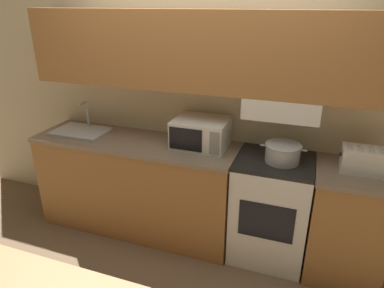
{
  "coord_description": "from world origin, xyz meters",
  "views": [
    {
      "loc": [
        0.86,
        -2.8,
        2.07
      ],
      "look_at": [
        0.05,
        -0.53,
        1.07
      ],
      "focal_mm": 32.0,
      "sensor_mm": 36.0,
      "label": 1
    }
  ],
  "objects_px": {
    "toaster": "(363,160)",
    "stove_range": "(270,209)",
    "cooking_pot": "(283,152)",
    "sink_basin": "(81,131)",
    "microwave": "(201,133)"
  },
  "relations": [
    {
      "from": "cooking_pot",
      "to": "sink_basin",
      "type": "bearing_deg",
      "value": 179.61
    },
    {
      "from": "stove_range",
      "to": "cooking_pot",
      "type": "height_order",
      "value": "cooking_pot"
    },
    {
      "from": "sink_basin",
      "to": "microwave",
      "type": "bearing_deg",
      "value": 3.65
    },
    {
      "from": "microwave",
      "to": "toaster",
      "type": "xyz_separation_m",
      "value": [
        1.26,
        -0.07,
        -0.03
      ]
    },
    {
      "from": "microwave",
      "to": "sink_basin",
      "type": "height_order",
      "value": "sink_basin"
    },
    {
      "from": "stove_range",
      "to": "sink_basin",
      "type": "relative_size",
      "value": 1.82
    },
    {
      "from": "cooking_pot",
      "to": "microwave",
      "type": "xyz_separation_m",
      "value": [
        -0.69,
        0.09,
        0.04
      ]
    },
    {
      "from": "stove_range",
      "to": "cooking_pot",
      "type": "distance_m",
      "value": 0.54
    },
    {
      "from": "toaster",
      "to": "stove_range",
      "type": "bearing_deg",
      "value": 179.26
    },
    {
      "from": "cooking_pot",
      "to": "toaster",
      "type": "xyz_separation_m",
      "value": [
        0.57,
        0.01,
        0.02
      ]
    },
    {
      "from": "microwave",
      "to": "toaster",
      "type": "height_order",
      "value": "microwave"
    },
    {
      "from": "cooking_pot",
      "to": "microwave",
      "type": "relative_size",
      "value": 0.78
    },
    {
      "from": "toaster",
      "to": "sink_basin",
      "type": "distance_m",
      "value": 2.44
    },
    {
      "from": "stove_range",
      "to": "microwave",
      "type": "distance_m",
      "value": 0.87
    },
    {
      "from": "sink_basin",
      "to": "cooking_pot",
      "type": "bearing_deg",
      "value": -0.39
    }
  ]
}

